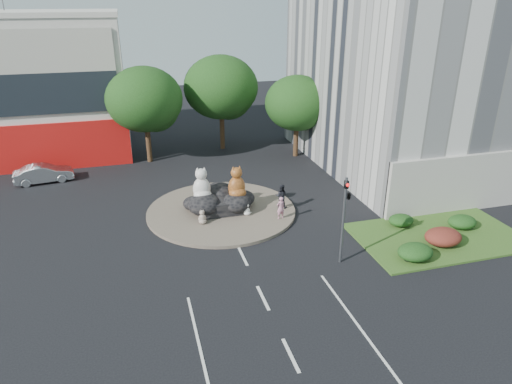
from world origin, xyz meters
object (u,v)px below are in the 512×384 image
at_px(cat_tabby, 237,182).
at_px(pedestrian_pink, 281,208).
at_px(cat_white, 202,183).
at_px(parked_car, 44,173).
at_px(pedestrian_dark, 281,196).
at_px(litter_bin, 409,255).
at_px(kitten_calico, 202,216).
at_px(kitten_white, 247,209).

relative_size(cat_tabby, pedestrian_pink, 1.47).
height_order(cat_white, parked_car, cat_white).
xyz_separation_m(pedestrian_dark, litter_bin, (4.62, -8.22, -0.59)).
bearing_deg(cat_tabby, litter_bin, -54.49).
relative_size(kitten_calico, kitten_white, 1.09).
bearing_deg(kitten_white, litter_bin, -92.61).
xyz_separation_m(pedestrian_pink, pedestrian_dark, (0.57, 1.58, 0.09)).
bearing_deg(litter_bin, cat_white, 137.36).
height_order(cat_tabby, parked_car, cat_tabby).
xyz_separation_m(kitten_white, pedestrian_pink, (1.97, -1.09, 0.32)).
xyz_separation_m(cat_tabby, kitten_calico, (-2.61, -1.45, -1.53)).
relative_size(cat_white, cat_tabby, 1.01).
bearing_deg(pedestrian_pink, kitten_calico, -19.28).
relative_size(kitten_calico, parked_car, 0.22).
relative_size(cat_white, pedestrian_dark, 1.33).
bearing_deg(parked_car, kitten_calico, -143.17).
bearing_deg(kitten_calico, pedestrian_pink, -3.63).
height_order(cat_tabby, pedestrian_dark, cat_tabby).
distance_m(cat_tabby, pedestrian_pink, 3.43).
xyz_separation_m(pedestrian_pink, litter_bin, (5.19, -6.65, -0.51)).
relative_size(cat_white, litter_bin, 3.42).
height_order(kitten_white, pedestrian_pink, pedestrian_pink).
xyz_separation_m(cat_white, parked_car, (-11.06, 9.07, -1.50)).
distance_m(pedestrian_dark, parked_car, 19.09).
bearing_deg(pedestrian_dark, litter_bin, 146.82).
bearing_deg(cat_white, pedestrian_dark, -4.99).
distance_m(pedestrian_pink, litter_bin, 8.45).
height_order(cat_tabby, pedestrian_pink, cat_tabby).
xyz_separation_m(cat_white, kitten_calico, (-0.32, -1.77, -1.54)).
distance_m(cat_tabby, kitten_calico, 3.35).
distance_m(kitten_calico, pedestrian_dark, 5.65).
relative_size(kitten_calico, pedestrian_dark, 0.56).
relative_size(cat_white, pedestrian_pink, 1.49).
bearing_deg(cat_tabby, pedestrian_dark, -15.73).
xyz_separation_m(kitten_calico, pedestrian_dark, (5.56, 0.91, 0.37)).
bearing_deg(kitten_calico, kitten_white, 11.92).
bearing_deg(cat_white, cat_tabby, -3.59).
xyz_separation_m(cat_white, litter_bin, (9.86, -9.08, -1.77)).
bearing_deg(cat_white, parked_car, 144.99).
distance_m(cat_tabby, litter_bin, 11.72).
bearing_deg(litter_bin, pedestrian_pink, 127.99).
relative_size(parked_car, litter_bin, 6.64).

